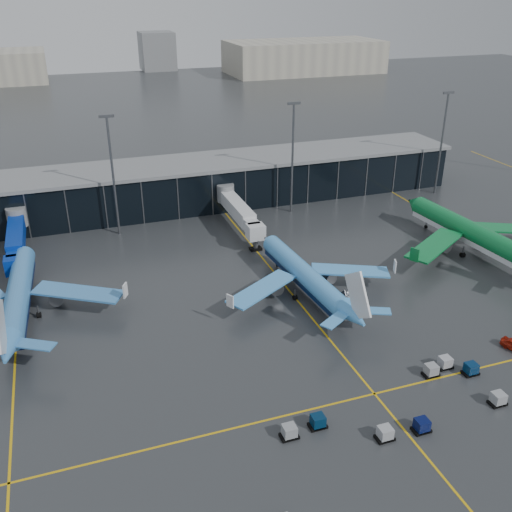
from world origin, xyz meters
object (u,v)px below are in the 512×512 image
object	(u,v)px
airliner_klm_near	(304,263)
baggage_carts	(410,400)
mobile_airstair	(347,302)
airliner_arkefly	(16,281)
airliner_aer_lingus	(471,220)

from	to	relation	value
airliner_klm_near	baggage_carts	world-z (taller)	airliner_klm_near
baggage_carts	mobile_airstair	xyz separation A→B (m)	(3.93, 25.03, 0.01)
airliner_arkefly	mobile_airstair	bearing A→B (deg)	-13.50
airliner_klm_near	airliner_aer_lingus	size ratio (longest dim) A/B	0.86
airliner_arkefly	baggage_carts	size ratio (longest dim) A/B	1.29
baggage_carts	mobile_airstair	world-z (taller)	mobile_airstair
airliner_aer_lingus	baggage_carts	xyz separation A→B (m)	(-37.03, -36.59, -5.83)
airliner_arkefly	airliner_klm_near	xyz separation A→B (m)	(46.32, -8.54, -0.42)
airliner_arkefly	airliner_klm_near	world-z (taller)	airliner_arkefly
airliner_aer_lingus	baggage_carts	world-z (taller)	airliner_aer_lingus
airliner_aer_lingus	mobile_airstair	size ratio (longest dim) A/B	12.45
airliner_arkefly	baggage_carts	bearing A→B (deg)	-37.32
airliner_klm_near	mobile_airstair	bearing A→B (deg)	-57.08
airliner_arkefly	mobile_airstair	world-z (taller)	airliner_arkefly
airliner_aer_lingus	baggage_carts	distance (m)	52.38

